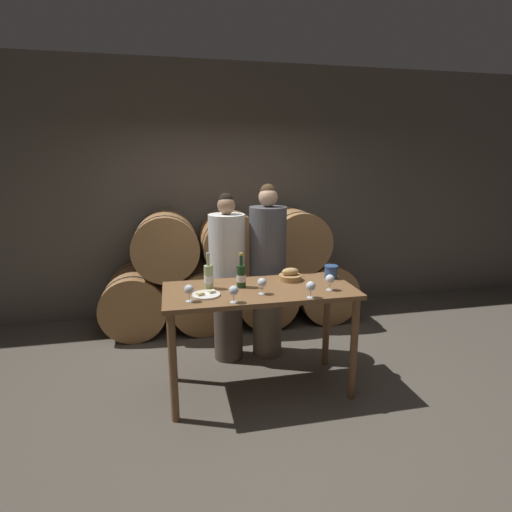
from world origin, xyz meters
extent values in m
plane|color=#564F44|center=(0.00, 0.00, 0.00)|extent=(10.00, 10.00, 0.00)
cube|color=#60594F|center=(0.00, 2.12, 1.60)|extent=(10.00, 0.12, 3.20)
cylinder|color=#9E7042|center=(-1.18, 1.58, 0.37)|extent=(0.75, 0.83, 0.75)
cylinder|color=#2D2D33|center=(-1.18, 1.31, 0.37)|extent=(0.76, 0.02, 0.76)
cylinder|color=#2D2D33|center=(-1.18, 1.85, 0.37)|extent=(0.76, 0.02, 0.76)
cylinder|color=#9E7042|center=(-0.39, 1.58, 0.37)|extent=(0.75, 0.83, 0.75)
cylinder|color=#2D2D33|center=(-0.39, 1.31, 0.37)|extent=(0.76, 0.02, 0.76)
cylinder|color=#2D2D33|center=(-0.39, 1.85, 0.37)|extent=(0.76, 0.02, 0.76)
cylinder|color=#9E7042|center=(0.39, 1.58, 0.37)|extent=(0.75, 0.83, 0.75)
cylinder|color=#2D2D33|center=(0.39, 1.31, 0.37)|extent=(0.76, 0.02, 0.76)
cylinder|color=#2D2D33|center=(0.39, 1.85, 0.37)|extent=(0.76, 0.02, 0.76)
cylinder|color=#9E7042|center=(1.18, 1.58, 0.37)|extent=(0.75, 0.83, 0.75)
cylinder|color=#2D2D33|center=(1.18, 1.31, 0.37)|extent=(0.76, 0.02, 0.76)
cylinder|color=#2D2D33|center=(1.18, 1.85, 0.37)|extent=(0.76, 0.02, 0.76)
cylinder|color=#9E7042|center=(-0.79, 1.58, 1.05)|extent=(0.75, 0.83, 0.75)
cylinder|color=#2D2D33|center=(-0.79, 1.31, 1.05)|extent=(0.76, 0.02, 0.76)
cylinder|color=#2D2D33|center=(-0.79, 1.85, 1.05)|extent=(0.76, 0.02, 0.76)
cylinder|color=#9E7042|center=(0.00, 1.58, 1.05)|extent=(0.75, 0.83, 0.75)
cylinder|color=#2D2D33|center=(0.00, 1.31, 1.05)|extent=(0.76, 0.02, 0.76)
cylinder|color=#2D2D33|center=(0.00, 1.85, 1.05)|extent=(0.76, 0.02, 0.76)
cylinder|color=#9E7042|center=(0.79, 1.58, 1.05)|extent=(0.75, 0.83, 0.75)
cylinder|color=#2D2D33|center=(0.79, 1.31, 1.05)|extent=(0.76, 0.02, 0.76)
cylinder|color=#2D2D33|center=(0.79, 1.85, 1.05)|extent=(0.76, 0.02, 0.76)
cylinder|color=brown|center=(-0.75, -0.30, 0.46)|extent=(0.06, 0.06, 0.91)
cylinder|color=brown|center=(0.75, -0.30, 0.46)|extent=(0.06, 0.06, 0.91)
cylinder|color=brown|center=(-0.75, 0.30, 0.46)|extent=(0.06, 0.06, 0.91)
cylinder|color=brown|center=(0.75, 0.30, 0.46)|extent=(0.06, 0.06, 0.91)
cube|color=brown|center=(0.00, 0.00, 0.93)|extent=(1.62, 0.73, 0.04)
cylinder|color=#4C4238|center=(-0.18, 0.65, 0.42)|extent=(0.29, 0.29, 0.84)
cylinder|color=silver|center=(-0.18, 0.65, 1.17)|extent=(0.36, 0.36, 0.67)
sphere|color=#997051|center=(-0.18, 0.65, 1.59)|extent=(0.17, 0.17, 0.17)
sphere|color=black|center=(-0.18, 0.66, 1.64)|extent=(0.14, 0.14, 0.14)
cylinder|color=#756651|center=(0.23, 0.65, 0.44)|extent=(0.31, 0.31, 0.88)
cylinder|color=#4C4C51|center=(0.23, 0.65, 1.22)|extent=(0.37, 0.37, 0.69)
sphere|color=tan|center=(0.23, 0.65, 1.66)|extent=(0.19, 0.19, 0.19)
sphere|color=#47331E|center=(0.23, 0.66, 1.71)|extent=(0.15, 0.15, 0.15)
cylinder|color=#193819|center=(-0.15, 0.07, 1.05)|extent=(0.08, 0.08, 0.19)
cylinder|color=#193819|center=(-0.15, 0.07, 1.19)|extent=(0.03, 0.03, 0.09)
cylinder|color=gold|center=(-0.15, 0.07, 1.24)|extent=(0.03, 0.03, 0.02)
cylinder|color=white|center=(-0.15, 0.07, 1.03)|extent=(0.08, 0.08, 0.06)
cylinder|color=#ADBC7F|center=(-0.42, 0.09, 1.05)|extent=(0.08, 0.08, 0.20)
cylinder|color=#ADBC7F|center=(-0.42, 0.09, 1.20)|extent=(0.03, 0.03, 0.09)
cylinder|color=#B7B7BC|center=(-0.42, 0.09, 1.25)|extent=(0.03, 0.03, 0.02)
cylinder|color=white|center=(-0.42, 0.09, 1.04)|extent=(0.08, 0.08, 0.06)
cylinder|color=#335693|center=(0.71, 0.16, 1.01)|extent=(0.12, 0.12, 0.12)
cylinder|color=#335693|center=(0.71, 0.16, 1.07)|extent=(0.13, 0.13, 0.01)
cylinder|color=#A87F4C|center=(0.32, 0.18, 0.98)|extent=(0.21, 0.21, 0.05)
ellipsoid|color=tan|center=(0.32, 0.18, 1.03)|extent=(0.16, 0.09, 0.07)
cylinder|color=white|center=(-0.46, -0.09, 0.96)|extent=(0.23, 0.23, 0.01)
cube|color=beige|center=(-0.41, -0.07, 0.98)|extent=(0.07, 0.06, 0.02)
cube|color=beige|center=(-0.51, -0.11, 0.98)|extent=(0.07, 0.06, 0.02)
cylinder|color=white|center=(-0.60, -0.20, 0.95)|extent=(0.06, 0.06, 0.00)
cylinder|color=white|center=(-0.60, -0.20, 0.99)|extent=(0.01, 0.01, 0.06)
sphere|color=white|center=(-0.60, -0.20, 1.05)|extent=(0.08, 0.08, 0.08)
cylinder|color=white|center=(-0.27, -0.29, 0.95)|extent=(0.06, 0.06, 0.00)
cylinder|color=white|center=(-0.27, -0.29, 0.99)|extent=(0.01, 0.01, 0.06)
sphere|color=white|center=(-0.27, -0.29, 1.05)|extent=(0.08, 0.08, 0.08)
cylinder|color=white|center=(-0.01, -0.14, 0.95)|extent=(0.06, 0.06, 0.00)
cylinder|color=white|center=(-0.01, -0.14, 0.99)|extent=(0.01, 0.01, 0.06)
sphere|color=white|center=(-0.01, -0.14, 1.05)|extent=(0.08, 0.08, 0.08)
cylinder|color=white|center=(0.34, -0.32, 0.95)|extent=(0.06, 0.06, 0.00)
cylinder|color=white|center=(0.34, -0.32, 0.99)|extent=(0.01, 0.01, 0.06)
sphere|color=white|center=(0.34, -0.32, 1.05)|extent=(0.08, 0.08, 0.08)
cylinder|color=white|center=(0.57, -0.17, 0.95)|extent=(0.06, 0.06, 0.00)
cylinder|color=white|center=(0.57, -0.17, 0.99)|extent=(0.01, 0.01, 0.06)
sphere|color=white|center=(0.57, -0.17, 1.05)|extent=(0.08, 0.08, 0.08)
camera|label=1|loc=(-0.71, -3.16, 2.02)|focal=28.00mm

